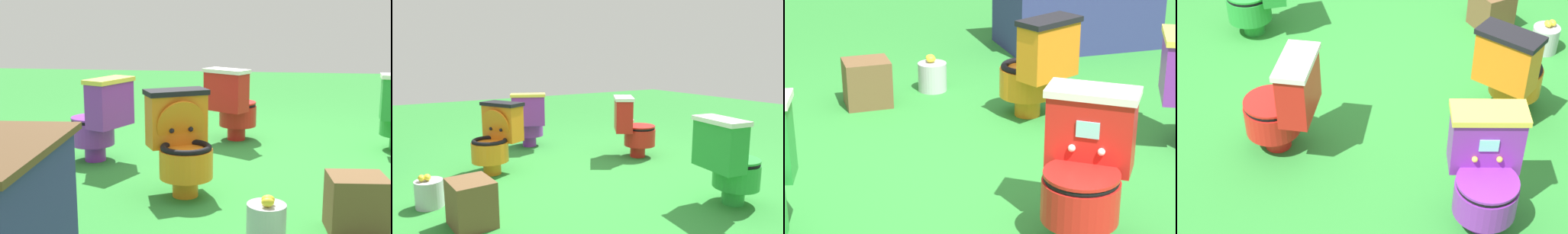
# 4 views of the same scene
# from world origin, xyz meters

# --- Properties ---
(ground) EXTENTS (14.00, 14.00, 0.00)m
(ground) POSITION_xyz_m (0.00, 0.00, 0.00)
(ground) COLOR #2D8433
(toilet_red) EXTENTS (0.60, 0.63, 0.73)m
(toilet_red) POSITION_xyz_m (0.38, -0.83, 0.37)
(toilet_red) COLOR red
(toilet_red) RESTS_ON ground
(toilet_orange) EXTENTS (0.59, 0.62, 0.73)m
(toilet_orange) POSITION_xyz_m (0.65, 0.74, 0.37)
(toilet_orange) COLOR orange
(toilet_orange) RESTS_ON ground
(toilet_purple) EXTENTS (0.61, 0.56, 0.73)m
(toilet_purple) POSITION_xyz_m (1.45, 0.05, 0.37)
(toilet_purple) COLOR purple
(toilet_purple) RESTS_ON ground
(small_crate) EXTENTS (0.34, 0.31, 0.34)m
(small_crate) POSITION_xyz_m (-0.46, 1.28, 0.17)
(small_crate) COLOR brown
(small_crate) RESTS_ON ground
(lemon_bucket) EXTENTS (0.22, 0.22, 0.28)m
(lemon_bucket) POSITION_xyz_m (0.05, 1.49, 0.12)
(lemon_bucket) COLOR #B7B7BF
(lemon_bucket) RESTS_ON ground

